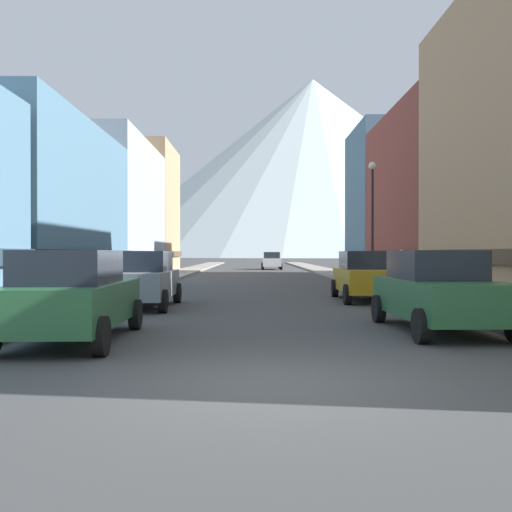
{
  "coord_description": "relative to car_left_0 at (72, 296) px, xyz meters",
  "views": [
    {
      "loc": [
        -0.28,
        -7.38,
        1.74
      ],
      "look_at": [
        -0.11,
        26.35,
        1.52
      ],
      "focal_mm": 39.62,
      "sensor_mm": 36.0,
      "label": 1
    }
  ],
  "objects": [
    {
      "name": "sidewalk_left",
      "position": [
        -2.45,
        31.42,
        -0.82
      ],
      "size": [
        2.5,
        100.0,
        0.15
      ],
      "primitive_type": "cube",
      "color": "gray",
      "rests_on": "ground"
    },
    {
      "name": "trash_bin_right",
      "position": [
        10.15,
        8.5,
        -0.26
      ],
      "size": [
        0.59,
        0.59,
        0.98
      ],
      "color": "#4C5156",
      "rests_on": "sidewalk_right"
    },
    {
      "name": "sidewalk_right",
      "position": [
        10.05,
        31.42,
        -0.82
      ],
      "size": [
        2.5,
        100.0,
        0.15
      ],
      "primitive_type": "cube",
      "color": "gray",
      "rests_on": "ground"
    },
    {
      "name": "storefront_left_3",
      "position": [
        -8.01,
        40.03,
        4.57
      ],
      "size": [
        8.92,
        9.42,
        11.29
      ],
      "color": "tan",
      "rests_on": "ground"
    },
    {
      "name": "storefront_left_1",
      "position": [
        -7.09,
        14.7,
        2.77
      ],
      "size": [
        7.07,
        13.54,
        7.63
      ],
      "color": "slate",
      "rests_on": "ground"
    },
    {
      "name": "pedestrian_1",
      "position": [
        10.05,
        13.86,
        0.05
      ],
      "size": [
        0.36,
        0.36,
        1.72
      ],
      "color": "brown",
      "rests_on": "sidewalk_right"
    },
    {
      "name": "streetlamp_right",
      "position": [
        9.15,
        15.64,
        3.09
      ],
      "size": [
        0.36,
        0.36,
        5.86
      ],
      "color": "black",
      "rests_on": "sidewalk_right"
    },
    {
      "name": "ground_plane",
      "position": [
        3.8,
        -3.58,
        -0.9
      ],
      "size": [
        400.0,
        400.0,
        0.0
      ],
      "primitive_type": "plane",
      "color": "#3E3E3E"
    },
    {
      "name": "car_left_1",
      "position": [
        -0.0,
        6.9,
        0.0
      ],
      "size": [
        2.11,
        4.42,
        1.78
      ],
      "color": "slate",
      "rests_on": "ground"
    },
    {
      "name": "storefront_right_2",
      "position": [
        15.75,
        21.73,
        3.87
      ],
      "size": [
        9.21,
        12.34,
        9.86
      ],
      "color": "brown",
      "rests_on": "ground"
    },
    {
      "name": "mountain_backdrop",
      "position": [
        31.75,
        256.42,
        40.98
      ],
      "size": [
        201.97,
        201.97,
        83.77
      ],
      "primitive_type": "cone",
      "color": "silver",
      "rests_on": "ground"
    },
    {
      "name": "car_right_1",
      "position": [
        7.6,
        9.47,
        0.0
      ],
      "size": [
        2.13,
        4.43,
        1.78
      ],
      "color": "#B28419",
      "rests_on": "ground"
    },
    {
      "name": "potted_plant_0",
      "position": [
        10.8,
        9.63,
        -0.35
      ],
      "size": [
        0.53,
        0.53,
        0.85
      ],
      "color": "#4C4C51",
      "rests_on": "sidewalk_right"
    },
    {
      "name": "car_right_0",
      "position": [
        7.6,
        1.47,
        0.0
      ],
      "size": [
        2.16,
        4.45,
        1.78
      ],
      "color": "#265933",
      "rests_on": "ground"
    },
    {
      "name": "car_driving_0",
      "position": [
        5.4,
        46.87,
        0.0
      ],
      "size": [
        2.06,
        4.4,
        1.78
      ],
      "color": "silver",
      "rests_on": "ground"
    },
    {
      "name": "storefront_left_2",
      "position": [
        -7.19,
        28.34,
        3.65
      ],
      "size": [
        7.28,
        13.71,
        9.43
      ],
      "color": "#99A5B2",
      "rests_on": "ground"
    },
    {
      "name": "storefront_right_3",
      "position": [
        15.94,
        32.44,
        4.58
      ],
      "size": [
        9.58,
        8.77,
        11.31
      ],
      "color": "slate",
      "rests_on": "ground"
    },
    {
      "name": "pedestrian_0",
      "position": [
        10.05,
        5.33,
        -0.0
      ],
      "size": [
        0.36,
        0.36,
        1.63
      ],
      "color": "#333338",
      "rests_on": "sidewalk_right"
    },
    {
      "name": "car_left_0",
      "position": [
        0.0,
        0.0,
        0.0
      ],
      "size": [
        2.19,
        4.46,
        1.78
      ],
      "color": "#265933",
      "rests_on": "ground"
    }
  ]
}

